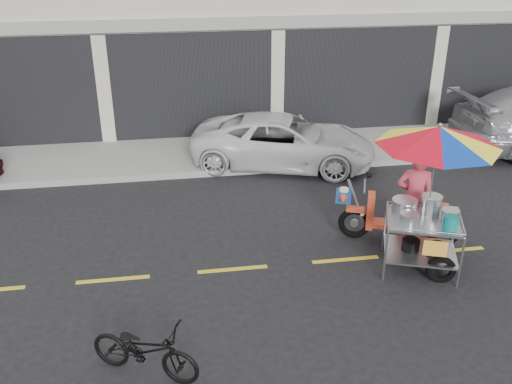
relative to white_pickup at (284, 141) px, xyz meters
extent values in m
plane|color=black|center=(0.21, -4.49, -0.61)|extent=(90.00, 90.00, 0.00)
cube|color=gray|center=(0.21, 1.01, -0.53)|extent=(45.00, 3.00, 0.15)
cube|color=black|center=(0.21, 1.98, 0.84)|extent=(35.28, 0.06, 2.90)
cube|color=gray|center=(0.21, 1.96, 2.49)|extent=(36.00, 0.12, 0.30)
cube|color=gold|center=(0.21, -4.49, -0.60)|extent=(42.00, 0.10, 0.01)
imported|color=silver|center=(0.00, 0.00, 0.00)|extent=(4.77, 3.17, 1.22)
imported|color=black|center=(-3.20, -6.79, -0.21)|extent=(1.60, 1.18, 0.80)
torus|color=black|center=(0.59, -3.74, -0.31)|extent=(0.61, 0.32, 0.61)
torus|color=black|center=(2.10, -4.29, -0.31)|extent=(0.61, 0.32, 0.61)
cylinder|color=#9EA0A5|center=(0.59, -3.74, -0.31)|extent=(0.16, 0.11, 0.15)
cylinder|color=#9EA0A5|center=(2.10, -4.29, -0.31)|extent=(0.16, 0.11, 0.15)
cube|color=#D64225|center=(0.59, -3.74, -0.02)|extent=(0.37, 0.24, 0.09)
cylinder|color=#9EA0A5|center=(0.59, -3.74, 0.14)|extent=(0.39, 0.18, 0.86)
cube|color=#D64225|center=(0.84, -3.83, -0.02)|extent=(0.25, 0.39, 0.64)
cube|color=#D64225|center=(1.30, -4.00, -0.27)|extent=(0.91, 0.57, 0.09)
cube|color=#D64225|center=(1.75, -4.16, -0.02)|extent=(0.85, 0.54, 0.43)
cube|color=black|center=(1.65, -4.12, 0.23)|extent=(0.74, 0.48, 0.11)
cylinder|color=#9EA0A5|center=(0.71, -3.78, 0.46)|extent=(0.24, 0.57, 0.04)
sphere|color=black|center=(0.84, -3.60, 0.59)|extent=(0.11, 0.11, 0.11)
cylinder|color=white|center=(0.71, -3.78, -0.09)|extent=(0.16, 0.16, 0.05)
cube|color=navy|center=(0.37, -3.66, 0.23)|extent=(0.34, 0.32, 0.21)
cylinder|color=white|center=(0.37, -3.66, 0.36)|extent=(0.22, 0.22, 0.05)
cone|color=#D64225|center=(0.31, -3.83, 0.25)|extent=(0.26, 0.29, 0.19)
torus|color=black|center=(1.53, -5.39, -0.37)|extent=(0.50, 0.27, 0.49)
cylinder|color=#9EA0A5|center=(0.64, -5.18, -0.15)|extent=(0.05, 0.05, 0.91)
cylinder|color=#9EA0A5|center=(0.97, -4.27, -0.15)|extent=(0.05, 0.05, 0.91)
cylinder|color=#9EA0A5|center=(1.74, -5.58, -0.15)|extent=(0.05, 0.05, 0.91)
cylinder|color=#9EA0A5|center=(2.07, -4.68, -0.15)|extent=(0.05, 0.05, 0.91)
cube|color=#9EA0A5|center=(1.36, -4.93, -0.29)|extent=(1.44, 1.31, 0.03)
cube|color=#9EA0A5|center=(1.36, -4.93, 0.30)|extent=(1.44, 1.31, 0.04)
cylinder|color=#9EA0A5|center=(1.19, -5.38, 0.37)|extent=(1.12, 0.43, 0.03)
cylinder|color=#9EA0A5|center=(1.52, -4.48, 0.37)|extent=(1.12, 0.43, 0.03)
cylinder|color=#9EA0A5|center=(0.80, -4.73, 0.37)|extent=(0.35, 0.91, 0.03)
cylinder|color=#9EA0A5|center=(1.91, -5.13, 0.37)|extent=(0.35, 0.91, 0.03)
cylinder|color=#9EA0A5|center=(1.52, -4.48, -0.29)|extent=(0.31, 0.77, 0.04)
cylinder|color=#9EA0A5|center=(1.52, -4.48, 0.25)|extent=(0.31, 0.77, 0.04)
cube|color=#F5AD32|center=(1.33, -5.47, 0.09)|extent=(0.36, 0.15, 0.27)
cylinder|color=#B7B7BC|center=(1.13, -4.62, 0.43)|extent=(0.54, 0.54, 0.21)
cylinder|color=#B7B7BC|center=(1.54, -4.74, 0.48)|extent=(0.44, 0.44, 0.31)
cylinder|color=#B7B7BC|center=(1.76, -5.02, 0.41)|extent=(0.36, 0.36, 0.17)
cylinder|color=#B7B7BC|center=(1.04, -5.02, 0.41)|extent=(0.39, 0.39, 0.17)
cylinder|color=#0B7E7B|center=(1.62, -5.31, 0.44)|extent=(0.30, 0.30, 0.24)
cylinder|color=black|center=(1.20, -4.87, -0.17)|extent=(0.38, 0.38, 0.19)
cylinder|color=black|center=(1.61, -5.02, -0.19)|extent=(0.33, 0.33, 0.17)
cylinder|color=#9EA0A5|center=(1.44, -4.85, 1.11)|extent=(0.03, 0.03, 1.61)
sphere|color=#9EA0A5|center=(1.44, -4.85, 1.93)|extent=(0.06, 0.06, 0.06)
imported|color=#D94154|center=(1.55, -4.09, 0.30)|extent=(0.77, 0.63, 1.82)
camera|label=1|loc=(-2.69, -12.71, 4.74)|focal=40.00mm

